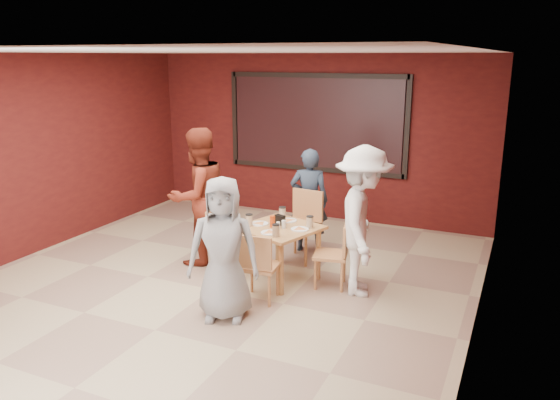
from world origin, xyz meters
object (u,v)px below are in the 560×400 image
at_px(diner_back, 309,200).
at_px(diner_left, 198,197).
at_px(chair_right, 336,251).
at_px(chair_back, 303,221).
at_px(chair_left, 219,235).
at_px(diner_right, 363,221).
at_px(diner_front, 223,249).
at_px(chair_front, 258,264).
at_px(dining_table, 279,233).

xyz_separation_m(diner_back, diner_left, (-1.19, -1.04, 0.17)).
bearing_deg(chair_right, chair_back, 134.71).
height_order(chair_left, diner_right, diner_right).
xyz_separation_m(diner_front, diner_back, (0.05, 2.34, -0.03)).
bearing_deg(diner_front, diner_right, 25.06).
height_order(chair_front, diner_back, diner_back).
bearing_deg(chair_right, diner_left, 179.04).
bearing_deg(chair_right, diner_right, -6.43).
bearing_deg(diner_left, diner_back, 152.10).
xyz_separation_m(chair_left, diner_left, (-0.41, 0.15, 0.45)).
distance_m(diner_left, diner_right, 2.30).
bearing_deg(diner_front, chair_left, 100.96).
height_order(chair_right, diner_front, diner_front).
bearing_deg(diner_front, chair_back, 65.53).
relative_size(diner_left, diner_right, 1.04).
bearing_deg(diner_right, diner_back, 28.79).
bearing_deg(chair_right, diner_front, -123.20).
relative_size(chair_back, diner_left, 0.52).
relative_size(chair_front, diner_right, 0.47).
xyz_separation_m(chair_back, chair_left, (-0.83, -0.86, -0.07)).
height_order(dining_table, chair_back, chair_back).
distance_m(dining_table, chair_left, 0.85).
distance_m(dining_table, diner_back, 1.14).
distance_m(chair_front, diner_left, 1.61).
distance_m(chair_back, diner_right, 1.36).
xyz_separation_m(diner_front, diner_right, (1.16, 1.23, 0.11)).
bearing_deg(chair_back, chair_right, -45.29).
relative_size(chair_left, diner_back, 0.56).
bearing_deg(diner_back, chair_back, 82.86).
bearing_deg(dining_table, diner_back, 92.36).
height_order(chair_front, chair_right, chair_front).
distance_m(chair_left, diner_front, 1.40).
relative_size(chair_back, chair_left, 1.14).
relative_size(chair_back, chair_right, 1.17).
relative_size(diner_front, diner_back, 1.04).
xyz_separation_m(chair_front, diner_front, (-0.16, -0.48, 0.31)).
bearing_deg(chair_back, chair_left, -134.11).
height_order(dining_table, diner_back, diner_back).
distance_m(diner_front, diner_right, 1.69).
relative_size(dining_table, diner_front, 0.71).
height_order(chair_left, chair_right, chair_left).
height_order(chair_back, diner_right, diner_right).
relative_size(chair_back, diner_right, 0.54).
bearing_deg(chair_right, dining_table, -175.29).
height_order(diner_back, diner_right, diner_right).
bearing_deg(chair_left, chair_back, 45.89).
distance_m(diner_back, diner_right, 1.57).
height_order(chair_back, diner_back, diner_back).
bearing_deg(diner_right, chair_right, 67.34).
xyz_separation_m(dining_table, diner_right, (1.06, 0.02, 0.27)).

